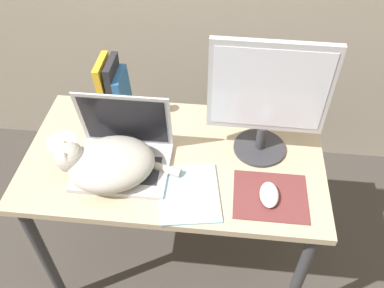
{
  "coord_description": "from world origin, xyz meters",
  "views": [
    {
      "loc": [
        0.17,
        -0.71,
        1.85
      ],
      "look_at": [
        0.07,
        0.28,
        0.85
      ],
      "focal_mm": 38.0,
      "sensor_mm": 36.0,
      "label": 1
    }
  ],
  "objects_px": {
    "laptop": "(123,153)",
    "book_row": "(114,90)",
    "webcam": "(164,102)",
    "cd_disc": "(62,141)",
    "cat": "(107,163)",
    "computer_mouse": "(269,195)",
    "notepad": "(189,193)",
    "external_monitor": "(268,98)"
  },
  "relations": [
    {
      "from": "cd_disc",
      "to": "notepad",
      "type": "bearing_deg",
      "value": -21.4
    },
    {
      "from": "computer_mouse",
      "to": "book_row",
      "type": "bearing_deg",
      "value": 147.99
    },
    {
      "from": "laptop",
      "to": "notepad",
      "type": "bearing_deg",
      "value": -25.55
    },
    {
      "from": "laptop",
      "to": "cat",
      "type": "relative_size",
      "value": 0.77
    },
    {
      "from": "laptop",
      "to": "cd_disc",
      "type": "relative_size",
      "value": 2.78
    },
    {
      "from": "notepad",
      "to": "cd_disc",
      "type": "xyz_separation_m",
      "value": [
        -0.51,
        0.2,
        -0.0
      ]
    },
    {
      "from": "laptop",
      "to": "book_row",
      "type": "xyz_separation_m",
      "value": [
        -0.09,
        0.27,
        0.06
      ]
    },
    {
      "from": "external_monitor",
      "to": "webcam",
      "type": "height_order",
      "value": "external_monitor"
    },
    {
      "from": "computer_mouse",
      "to": "notepad",
      "type": "bearing_deg",
      "value": -177.45
    },
    {
      "from": "cat",
      "to": "book_row",
      "type": "bearing_deg",
      "value": 98.78
    },
    {
      "from": "notepad",
      "to": "webcam",
      "type": "height_order",
      "value": "webcam"
    },
    {
      "from": "external_monitor",
      "to": "webcam",
      "type": "relative_size",
      "value": 6.56
    },
    {
      "from": "webcam",
      "to": "book_row",
      "type": "bearing_deg",
      "value": -170.92
    },
    {
      "from": "external_monitor",
      "to": "computer_mouse",
      "type": "xyz_separation_m",
      "value": [
        0.03,
        -0.23,
        -0.23
      ]
    },
    {
      "from": "notepad",
      "to": "cd_disc",
      "type": "distance_m",
      "value": 0.55
    },
    {
      "from": "laptop",
      "to": "external_monitor",
      "type": "height_order",
      "value": "external_monitor"
    },
    {
      "from": "cat",
      "to": "laptop",
      "type": "bearing_deg",
      "value": 58.5
    },
    {
      "from": "computer_mouse",
      "to": "notepad",
      "type": "relative_size",
      "value": 0.39
    },
    {
      "from": "book_row",
      "to": "external_monitor",
      "type": "bearing_deg",
      "value": -14.69
    },
    {
      "from": "computer_mouse",
      "to": "notepad",
      "type": "height_order",
      "value": "computer_mouse"
    },
    {
      "from": "computer_mouse",
      "to": "notepad",
      "type": "xyz_separation_m",
      "value": [
        -0.27,
        -0.01,
        -0.01
      ]
    },
    {
      "from": "external_monitor",
      "to": "notepad",
      "type": "bearing_deg",
      "value": -134.92
    },
    {
      "from": "cd_disc",
      "to": "laptop",
      "type": "bearing_deg",
      "value": -17.24
    },
    {
      "from": "computer_mouse",
      "to": "cat",
      "type": "bearing_deg",
      "value": 175.5
    },
    {
      "from": "cat",
      "to": "webcam",
      "type": "xyz_separation_m",
      "value": [
        0.14,
        0.37,
        -0.02
      ]
    },
    {
      "from": "laptop",
      "to": "cd_disc",
      "type": "xyz_separation_m",
      "value": [
        -0.26,
        0.08,
        -0.05
      ]
    },
    {
      "from": "cat",
      "to": "cd_disc",
      "type": "xyz_separation_m",
      "value": [
        -0.22,
        0.15,
        -0.06
      ]
    },
    {
      "from": "computer_mouse",
      "to": "book_row",
      "type": "xyz_separation_m",
      "value": [
        -0.61,
        0.38,
        0.1
      ]
    },
    {
      "from": "cat",
      "to": "external_monitor",
      "type": "height_order",
      "value": "external_monitor"
    },
    {
      "from": "laptop",
      "to": "notepad",
      "type": "height_order",
      "value": "laptop"
    },
    {
      "from": "book_row",
      "to": "computer_mouse",
      "type": "bearing_deg",
      "value": -32.01
    },
    {
      "from": "laptop",
      "to": "computer_mouse",
      "type": "xyz_separation_m",
      "value": [
        0.52,
        -0.11,
        -0.03
      ]
    },
    {
      "from": "external_monitor",
      "to": "notepad",
      "type": "distance_m",
      "value": 0.42
    },
    {
      "from": "laptop",
      "to": "webcam",
      "type": "xyz_separation_m",
      "value": [
        0.1,
        0.3,
        -0.01
      ]
    },
    {
      "from": "external_monitor",
      "to": "book_row",
      "type": "bearing_deg",
      "value": 165.31
    },
    {
      "from": "external_monitor",
      "to": "webcam",
      "type": "distance_m",
      "value": 0.48
    },
    {
      "from": "laptop",
      "to": "cd_disc",
      "type": "distance_m",
      "value": 0.28
    },
    {
      "from": "computer_mouse",
      "to": "cd_disc",
      "type": "distance_m",
      "value": 0.8
    },
    {
      "from": "laptop",
      "to": "book_row",
      "type": "distance_m",
      "value": 0.3
    },
    {
      "from": "webcam",
      "to": "cd_disc",
      "type": "bearing_deg",
      "value": -148.56
    },
    {
      "from": "cat",
      "to": "cd_disc",
      "type": "relative_size",
      "value": 3.59
    },
    {
      "from": "notepad",
      "to": "computer_mouse",
      "type": "bearing_deg",
      "value": 2.55
    }
  ]
}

